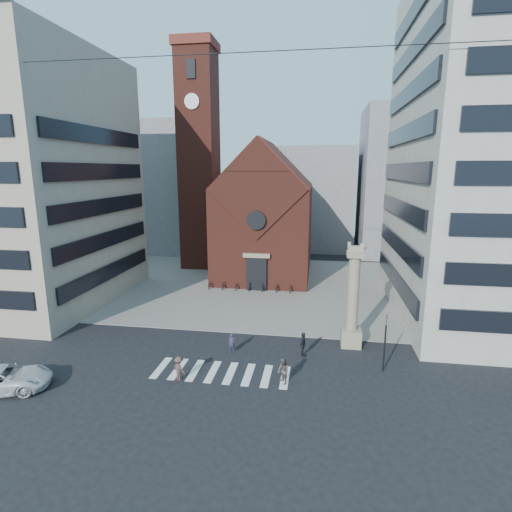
# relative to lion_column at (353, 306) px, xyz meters

# --- Properties ---
(ground) EXTENTS (120.00, 120.00, 0.00)m
(ground) POSITION_rel_lion_column_xyz_m (-10.01, -3.00, -3.46)
(ground) COLOR black
(ground) RESTS_ON ground
(piazza) EXTENTS (46.00, 30.00, 0.05)m
(piazza) POSITION_rel_lion_column_xyz_m (-10.01, 16.00, -3.43)
(piazza) COLOR gray
(piazza) RESTS_ON ground
(zebra_crossing) EXTENTS (10.20, 3.20, 0.01)m
(zebra_crossing) POSITION_rel_lion_column_xyz_m (-9.46, -6.00, -3.45)
(zebra_crossing) COLOR white
(zebra_crossing) RESTS_ON ground
(church) EXTENTS (12.00, 16.65, 18.00)m
(church) POSITION_rel_lion_column_xyz_m (-10.01, 22.04, 4.53)
(church) COLOR #5E271D
(church) RESTS_ON ground
(campanile) EXTENTS (5.50, 5.50, 31.20)m
(campanile) POSITION_rel_lion_column_xyz_m (-20.01, 25.00, 12.28)
(campanile) COLOR #5E271D
(campanile) RESTS_ON ground
(building_left) EXTENTS (18.00, 20.00, 26.00)m
(building_left) POSITION_rel_lion_column_xyz_m (-34.01, 7.00, 9.54)
(building_left) COLOR tan
(building_left) RESTS_ON ground
(building_right) EXTENTS (18.00, 22.00, 32.00)m
(building_right) POSITION_rel_lion_column_xyz_m (13.99, 9.00, 12.54)
(building_right) COLOR #B2AEA1
(building_right) RESTS_ON ground
(bg_block_left) EXTENTS (16.00, 14.00, 22.00)m
(bg_block_left) POSITION_rel_lion_column_xyz_m (-30.01, 37.00, 7.54)
(bg_block_left) COLOR gray
(bg_block_left) RESTS_ON ground
(bg_block_mid) EXTENTS (14.00, 12.00, 18.00)m
(bg_block_mid) POSITION_rel_lion_column_xyz_m (-4.01, 42.00, 5.54)
(bg_block_mid) COLOR gray
(bg_block_mid) RESTS_ON ground
(bg_block_right) EXTENTS (16.00, 14.00, 24.00)m
(bg_block_right) POSITION_rel_lion_column_xyz_m (11.99, 39.00, 8.54)
(bg_block_right) COLOR gray
(bg_block_right) RESTS_ON ground
(lion_column) EXTENTS (1.63, 1.60, 8.68)m
(lion_column) POSITION_rel_lion_column_xyz_m (0.00, 0.00, 0.00)
(lion_column) COLOR gray
(lion_column) RESTS_ON ground
(traffic_light) EXTENTS (0.13, 0.16, 4.30)m
(traffic_light) POSITION_rel_lion_column_xyz_m (1.99, -4.00, -1.17)
(traffic_light) COLOR black
(traffic_light) RESTS_ON ground
(white_car) EXTENTS (6.44, 4.52, 1.63)m
(white_car) POSITION_rel_lion_column_xyz_m (-23.02, -10.55, -2.64)
(white_car) COLOR silver
(white_car) RESTS_ON ground
(pedestrian_0) EXTENTS (0.60, 0.42, 1.59)m
(pedestrian_0) POSITION_rel_lion_column_xyz_m (-9.42, -2.75, -2.66)
(pedestrian_0) COLOR #2E2B3C
(pedestrian_0) RESTS_ON ground
(pedestrian_1) EXTENTS (1.08, 1.12, 1.82)m
(pedestrian_1) POSITION_rel_lion_column_xyz_m (-4.98, -6.82, -2.55)
(pedestrian_1) COLOR #534643
(pedestrian_1) RESTS_ON ground
(pedestrian_2) EXTENTS (0.67, 1.22, 1.98)m
(pedestrian_2) POSITION_rel_lion_column_xyz_m (-3.82, -2.55, -2.47)
(pedestrian_2) COLOR #222229
(pedestrian_2) RESTS_ON ground
(pedestrian_3) EXTENTS (1.29, 1.13, 1.73)m
(pedestrian_3) POSITION_rel_lion_column_xyz_m (-12.07, -7.47, -2.59)
(pedestrian_3) COLOR #4B3432
(pedestrian_3) RESTS_ON ground
(scooter_0) EXTENTS (1.01, 1.93, 0.97)m
(scooter_0) POSITION_rel_lion_column_xyz_m (-15.55, 13.86, -2.92)
(scooter_0) COLOR black
(scooter_0) RESTS_ON piazza
(scooter_1) EXTENTS (0.87, 1.85, 1.07)m
(scooter_1) POSITION_rel_lion_column_xyz_m (-13.93, 13.86, -2.87)
(scooter_1) COLOR black
(scooter_1) RESTS_ON piazza
(scooter_2) EXTENTS (1.01, 1.93, 0.97)m
(scooter_2) POSITION_rel_lion_column_xyz_m (-12.31, 13.86, -2.92)
(scooter_2) COLOR black
(scooter_2) RESTS_ON piazza
(scooter_3) EXTENTS (0.87, 1.85, 1.07)m
(scooter_3) POSITION_rel_lion_column_xyz_m (-10.68, 13.86, -2.87)
(scooter_3) COLOR black
(scooter_3) RESTS_ON piazza
(scooter_4) EXTENTS (1.01, 1.93, 0.97)m
(scooter_4) POSITION_rel_lion_column_xyz_m (-9.06, 13.86, -2.92)
(scooter_4) COLOR black
(scooter_4) RESTS_ON piazza
(scooter_5) EXTENTS (0.87, 1.85, 1.07)m
(scooter_5) POSITION_rel_lion_column_xyz_m (-7.44, 13.86, -2.87)
(scooter_5) COLOR black
(scooter_5) RESTS_ON piazza
(scooter_6) EXTENTS (1.01, 1.93, 0.97)m
(scooter_6) POSITION_rel_lion_column_xyz_m (-5.82, 13.86, -2.92)
(scooter_6) COLOR black
(scooter_6) RESTS_ON piazza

